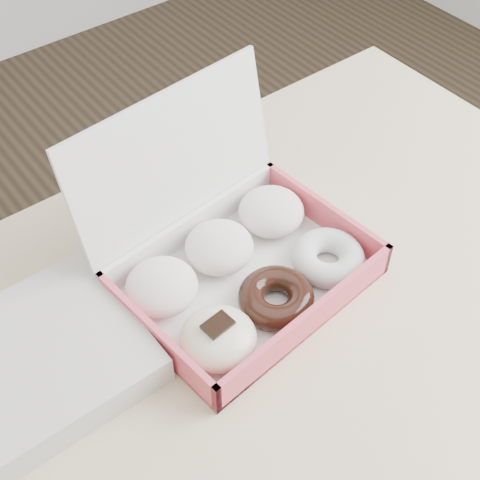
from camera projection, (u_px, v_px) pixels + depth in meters
table at (255, 393)px, 0.85m from camera, size 1.20×0.80×0.75m
donut_box at (235, 261)px, 0.85m from camera, size 0.33×0.29×0.22m
newspapers at (29, 367)px, 0.76m from camera, size 0.26×0.21×0.04m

